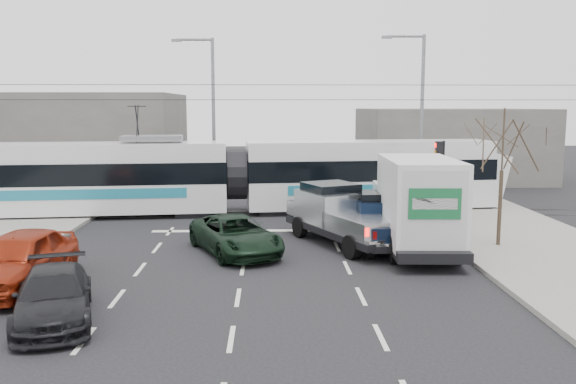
{
  "coord_description": "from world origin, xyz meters",
  "views": [
    {
      "loc": [
        -0.82,
        -19.19,
        5.23
      ],
      "look_at": [
        -0.08,
        4.92,
        1.8
      ],
      "focal_mm": 38.0,
      "sensor_mm": 36.0,
      "label": 1
    }
  ],
  "objects_px": {
    "street_lamp_near": "(419,108)",
    "navy_pickup": "(381,221)",
    "dark_car": "(54,296)",
    "bare_tree": "(503,146)",
    "tram": "(235,176)",
    "traffic_signal": "(440,164)",
    "street_lamp_far": "(210,108)",
    "red_car": "(19,260)",
    "green_car": "(235,235)",
    "silver_pickup": "(341,214)",
    "box_truck": "(416,205)"
  },
  "relations": [
    {
      "from": "box_truck",
      "to": "red_car",
      "type": "height_order",
      "value": "box_truck"
    },
    {
      "from": "traffic_signal",
      "to": "box_truck",
      "type": "bearing_deg",
      "value": -115.52
    },
    {
      "from": "traffic_signal",
      "to": "silver_pickup",
      "type": "height_order",
      "value": "traffic_signal"
    },
    {
      "from": "tram",
      "to": "box_truck",
      "type": "height_order",
      "value": "tram"
    },
    {
      "from": "silver_pickup",
      "to": "green_car",
      "type": "relative_size",
      "value": 1.34
    },
    {
      "from": "dark_car",
      "to": "street_lamp_near",
      "type": "bearing_deg",
      "value": 38.39
    },
    {
      "from": "traffic_signal",
      "to": "silver_pickup",
      "type": "xyz_separation_m",
      "value": [
        -4.57,
        -2.83,
        -1.64
      ]
    },
    {
      "from": "bare_tree",
      "to": "box_truck",
      "type": "xyz_separation_m",
      "value": [
        -3.16,
        -0.26,
        -2.11
      ]
    },
    {
      "from": "traffic_signal",
      "to": "silver_pickup",
      "type": "relative_size",
      "value": 0.56
    },
    {
      "from": "street_lamp_far",
      "to": "dark_car",
      "type": "distance_m",
      "value": 21.26
    },
    {
      "from": "street_lamp_near",
      "to": "silver_pickup",
      "type": "distance_m",
      "value": 12.33
    },
    {
      "from": "navy_pickup",
      "to": "dark_car",
      "type": "height_order",
      "value": "navy_pickup"
    },
    {
      "from": "street_lamp_near",
      "to": "tram",
      "type": "bearing_deg",
      "value": -159.14
    },
    {
      "from": "tram",
      "to": "dark_car",
      "type": "bearing_deg",
      "value": -109.14
    },
    {
      "from": "box_truck",
      "to": "silver_pickup",
      "type": "bearing_deg",
      "value": 153.1
    },
    {
      "from": "street_lamp_far",
      "to": "green_car",
      "type": "xyz_separation_m",
      "value": [
        2.15,
        -13.93,
        -4.45
      ]
    },
    {
      "from": "traffic_signal",
      "to": "green_car",
      "type": "xyz_separation_m",
      "value": [
        -8.51,
        -4.43,
        -2.07
      ]
    },
    {
      "from": "street_lamp_near",
      "to": "green_car",
      "type": "relative_size",
      "value": 1.88
    },
    {
      "from": "tram",
      "to": "navy_pickup",
      "type": "height_order",
      "value": "tram"
    },
    {
      "from": "bare_tree",
      "to": "green_car",
      "type": "xyz_separation_m",
      "value": [
        -9.64,
        -0.43,
        -3.13
      ]
    },
    {
      "from": "street_lamp_near",
      "to": "navy_pickup",
      "type": "height_order",
      "value": "street_lamp_near"
    },
    {
      "from": "silver_pickup",
      "to": "red_car",
      "type": "height_order",
      "value": "silver_pickup"
    },
    {
      "from": "street_lamp_far",
      "to": "red_car",
      "type": "xyz_separation_m",
      "value": [
        -3.85,
        -17.93,
        -4.27
      ]
    },
    {
      "from": "bare_tree",
      "to": "street_lamp_near",
      "type": "height_order",
      "value": "street_lamp_near"
    },
    {
      "from": "street_lamp_near",
      "to": "red_car",
      "type": "height_order",
      "value": "street_lamp_near"
    },
    {
      "from": "street_lamp_far",
      "to": "red_car",
      "type": "distance_m",
      "value": 18.82
    },
    {
      "from": "bare_tree",
      "to": "tram",
      "type": "relative_size",
      "value": 0.2
    },
    {
      "from": "traffic_signal",
      "to": "dark_car",
      "type": "bearing_deg",
      "value": -138.32
    },
    {
      "from": "traffic_signal",
      "to": "red_car",
      "type": "xyz_separation_m",
      "value": [
        -14.5,
        -8.42,
        -1.9
      ]
    },
    {
      "from": "tram",
      "to": "green_car",
      "type": "distance_m",
      "value": 8.29
    },
    {
      "from": "street_lamp_far",
      "to": "dark_car",
      "type": "bearing_deg",
      "value": -95.27
    },
    {
      "from": "navy_pickup",
      "to": "traffic_signal",
      "type": "bearing_deg",
      "value": 46.1
    },
    {
      "from": "silver_pickup",
      "to": "box_truck",
      "type": "bearing_deg",
      "value": -53.67
    },
    {
      "from": "bare_tree",
      "to": "silver_pickup",
      "type": "relative_size",
      "value": 0.78
    },
    {
      "from": "bare_tree",
      "to": "navy_pickup",
      "type": "relative_size",
      "value": 1.05
    },
    {
      "from": "traffic_signal",
      "to": "tram",
      "type": "relative_size",
      "value": 0.14
    },
    {
      "from": "street_lamp_near",
      "to": "tram",
      "type": "distance_m",
      "value": 10.97
    },
    {
      "from": "red_car",
      "to": "bare_tree",
      "type": "bearing_deg",
      "value": 20.05
    },
    {
      "from": "navy_pickup",
      "to": "dark_car",
      "type": "distance_m",
      "value": 12.09
    },
    {
      "from": "traffic_signal",
      "to": "street_lamp_near",
      "type": "distance_m",
      "value": 7.91
    },
    {
      "from": "bare_tree",
      "to": "dark_car",
      "type": "bearing_deg",
      "value": -152.29
    },
    {
      "from": "tram",
      "to": "dark_car",
      "type": "distance_m",
      "value": 15.44
    },
    {
      "from": "green_car",
      "to": "dark_car",
      "type": "relative_size",
      "value": 1.11
    },
    {
      "from": "traffic_signal",
      "to": "box_truck",
      "type": "height_order",
      "value": "traffic_signal"
    },
    {
      "from": "street_lamp_near",
      "to": "navy_pickup",
      "type": "distance_m",
      "value": 12.5
    },
    {
      "from": "tram",
      "to": "dark_car",
      "type": "xyz_separation_m",
      "value": [
        -3.62,
        -14.96,
        -1.22
      ]
    },
    {
      "from": "box_truck",
      "to": "street_lamp_near",
      "type": "bearing_deg",
      "value": 78.69
    },
    {
      "from": "silver_pickup",
      "to": "box_truck",
      "type": "height_order",
      "value": "box_truck"
    },
    {
      "from": "bare_tree",
      "to": "tram",
      "type": "bearing_deg",
      "value": 142.35
    },
    {
      "from": "street_lamp_far",
      "to": "navy_pickup",
      "type": "relative_size",
      "value": 1.89
    }
  ]
}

